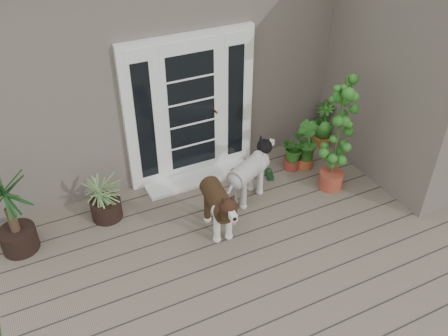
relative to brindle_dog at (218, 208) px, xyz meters
name	(u,v)px	position (x,y,z in m)	size (l,w,h in m)	color
deck	(281,267)	(0.42, -0.88, -0.43)	(6.20, 4.60, 0.12)	#6B5B4C
house_main	(153,36)	(0.42, 3.37, 1.06)	(7.40, 4.00, 3.10)	#665E54
house_wing	(423,74)	(3.32, 0.22, 1.06)	(1.60, 2.40, 3.10)	#665E54
door_unit	(191,109)	(0.22, 1.32, 0.71)	(1.90, 0.14, 2.15)	white
door_step	(199,178)	(0.22, 1.12, -0.34)	(1.60, 0.40, 0.05)	white
brindle_dog	(218,208)	(0.00, 0.00, 0.00)	(0.38, 0.88, 0.73)	#3F2A17
white_dog	(248,178)	(0.65, 0.40, -0.01)	(0.37, 0.86, 0.72)	white
spider_plant	(104,196)	(-1.22, 0.88, 0.00)	(0.68, 0.68, 0.72)	#92B56F
yucca	(9,211)	(-2.33, 0.76, 0.24)	(0.83, 0.83, 1.21)	black
herb_a	(292,154)	(1.61, 0.76, -0.11)	(0.40, 0.40, 0.51)	#1B601D
herb_b	(305,151)	(1.81, 0.71, -0.09)	(0.36, 0.36, 0.54)	#205D1A
herb_c	(323,128)	(2.42, 1.12, -0.05)	(0.40, 0.40, 0.63)	#265D1A
sapling	(338,134)	(1.85, 0.11, 0.53)	(0.53, 0.53, 1.80)	#1C631C
clog_left	(238,173)	(0.79, 0.94, -0.33)	(0.12, 0.26, 0.08)	black
clog_right	(270,174)	(1.20, 0.71, -0.33)	(0.12, 0.26, 0.08)	black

